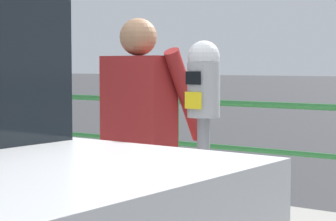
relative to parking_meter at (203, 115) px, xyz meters
The scene contains 2 objects.
parking_meter is the anchor object (origin of this frame).
pedestrian_at_meter 0.52m from the parking_meter, behind, with size 0.62×0.41×1.65m.
Camera 1 is at (1.88, -2.67, 1.51)m, focal length 68.47 mm.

